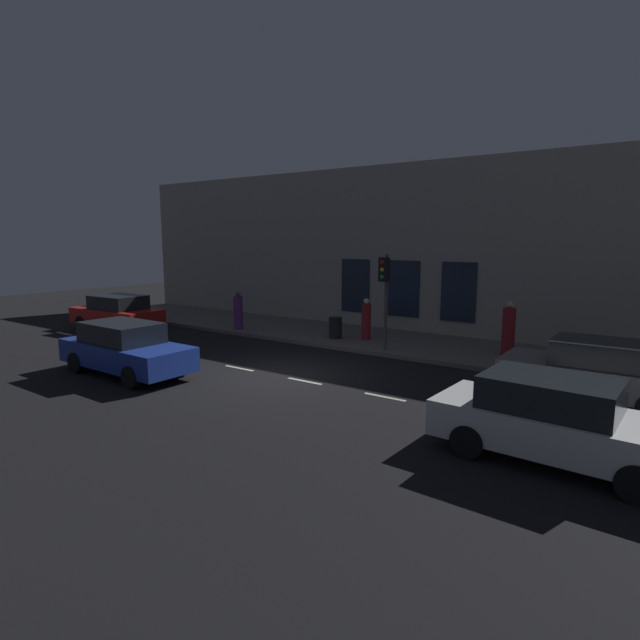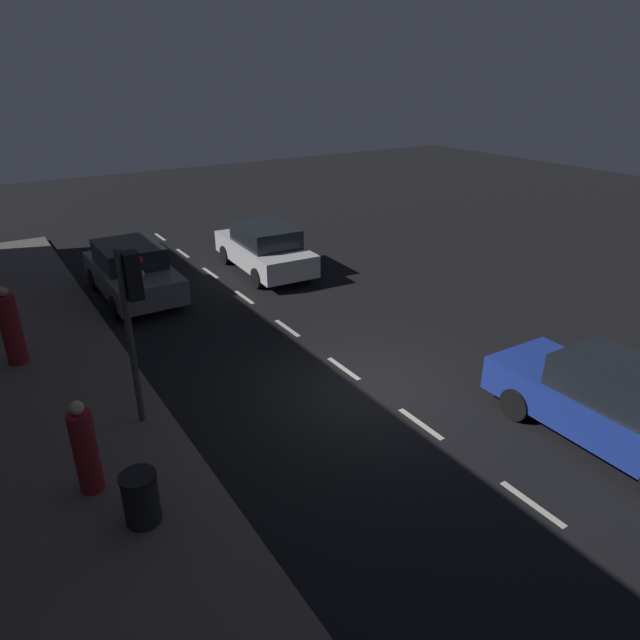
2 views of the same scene
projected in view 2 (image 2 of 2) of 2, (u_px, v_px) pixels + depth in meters
The scene contains 10 objects.
ground_plane at pixel (370, 388), 12.13m from camera, with size 60.00×60.00×0.00m, color black.
sidewalk at pixel (58, 493), 9.02m from camera, with size 4.50×32.00×0.15m.
lane_centre_line at pixel (344, 368), 12.89m from camera, with size 0.12×27.20×0.01m.
traffic_light at pixel (132, 300), 9.84m from camera, with size 0.46×0.32×3.39m.
parked_car_1 at pixel (132, 271), 16.67m from camera, with size 2.00×4.29×1.58m.
parked_car_2 at pixel (618, 407), 10.01m from camera, with size 1.93×4.63×1.58m.
parked_car_3 at pixel (265, 248), 18.74m from camera, with size 2.09×4.50×1.58m.
pedestrian_0 at pixel (86, 450), 8.71m from camera, with size 0.41×0.41×1.62m.
pedestrian_2 at pixel (11, 329), 12.53m from camera, with size 0.52×0.52×1.83m.
trash_bin at pixel (141, 498), 8.21m from camera, with size 0.54×0.54×0.83m.
Camera 2 is at (6.56, 8.23, 6.29)m, focal length 31.73 mm.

